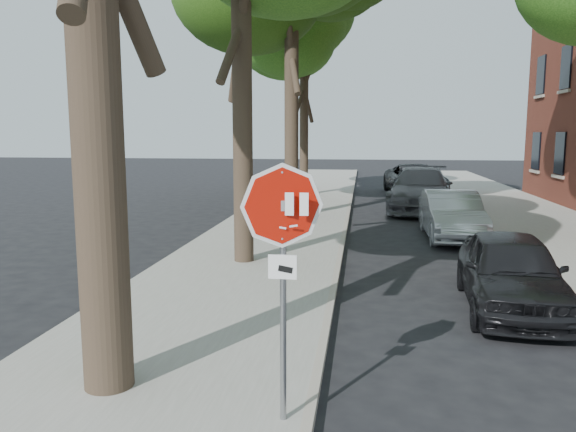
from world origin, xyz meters
name	(u,v)px	position (x,y,z in m)	size (l,w,h in m)	color
sidewalk_left	(280,227)	(-2.50, 12.00, 0.06)	(4.00, 55.00, 0.12)	gray
sidewalk_right	(564,233)	(6.00, 12.00, 0.06)	(4.00, 55.00, 0.12)	gray
curb_left	(345,228)	(-0.45, 12.00, 0.07)	(0.12, 55.00, 0.13)	#9E9384
curb_right	(492,232)	(3.95, 12.00, 0.07)	(0.12, 55.00, 0.13)	#9E9384
stop_sign	(283,244)	(-0.70, -0.03, 1.95)	(0.76, 0.34, 2.61)	gray
tree_far	(304,40)	(-2.72, 21.11, 7.21)	(5.29, 4.91, 9.33)	black
car_a	(511,271)	(2.60, 4.46, 0.67)	(1.57, 3.91, 1.33)	black
car_b	(452,215)	(2.60, 11.05, 0.68)	(1.44, 4.14, 1.36)	#ADAEB5
car_c	(421,189)	(2.30, 16.93, 0.84)	(2.34, 5.76, 1.67)	#47464B
car_d	(415,179)	(2.60, 22.81, 0.75)	(2.49, 5.40, 1.50)	black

